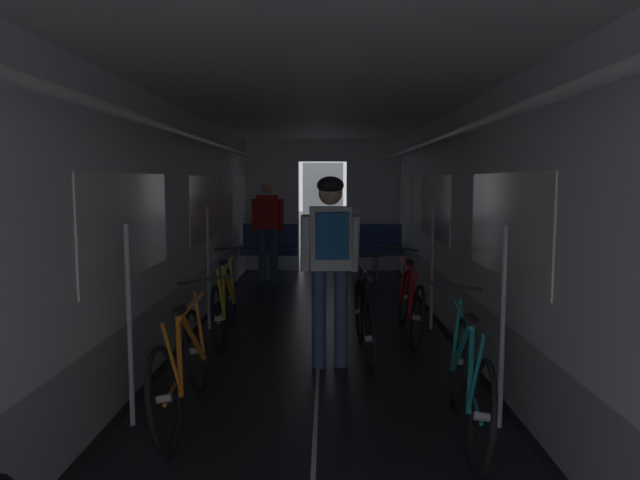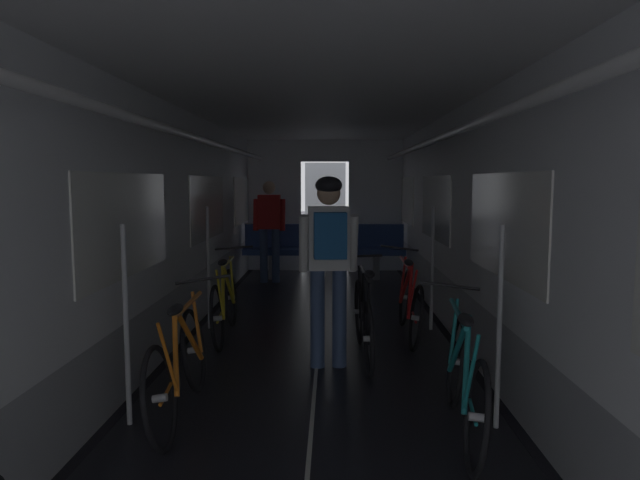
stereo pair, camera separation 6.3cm
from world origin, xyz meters
name	(u,v)px [view 2 (the right image)]	position (x,y,z in m)	size (l,w,h in m)	color
train_car_shell	(317,180)	(0.00, 3.60, 1.70)	(3.14, 12.34, 2.57)	black
bench_seat_far_left	(272,246)	(-0.90, 8.07, 0.57)	(0.98, 0.51, 0.95)	gray
bench_seat_far_right	(376,246)	(0.90, 8.07, 0.57)	(0.98, 0.51, 0.95)	gray
bicycle_yellow	(225,303)	(-1.02, 4.32, 0.38)	(0.44, 1.69, 0.95)	black
bicycle_orange	(179,365)	(-0.95, 2.24, 0.38)	(0.44, 1.69, 0.96)	black
bicycle_red	(410,303)	(0.98, 4.38, 0.38)	(0.44, 1.69, 0.95)	black
bicycle_teal	(464,379)	(1.02, 1.99, 0.38)	(0.44, 1.69, 0.95)	black
person_cyclist_aisle	(329,250)	(0.11, 3.35, 1.07)	(0.54, 0.41, 1.73)	#384C75
bicycle_black_in_aisle	(364,319)	(0.44, 3.61, 0.38)	(0.44, 1.69, 0.94)	black
person_standing_near_bench	(269,224)	(-0.90, 7.70, 0.98)	(0.53, 0.23, 1.69)	#384C75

